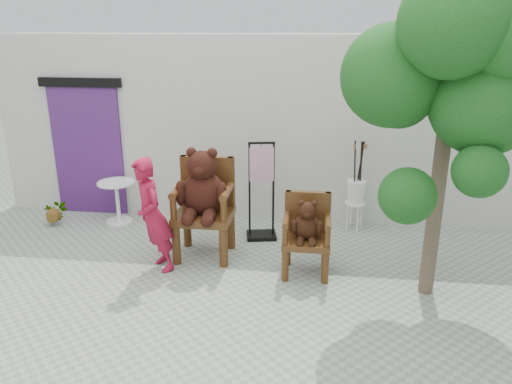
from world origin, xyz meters
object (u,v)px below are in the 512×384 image
person (153,216)px  stool_bucket (356,191)px  chair_small (307,228)px  chair_big (204,195)px  display_stand (261,202)px  tree (454,74)px  cafe_table (117,197)px

person → stool_bucket: bearing=84.9°
chair_small → person: 2.01m
chair_big → display_stand: bearing=43.8°
display_stand → tree: 3.35m
person → cafe_table: 1.97m
display_stand → chair_big: bearing=-146.9°
chair_small → cafe_table: bearing=156.2°
cafe_table → stool_bucket: size_ratio=0.48×
cafe_table → tree: 5.44m
person → display_stand: 1.79m
stool_bucket → cafe_table: bearing=-177.2°
cafe_table → person: bearing=-53.9°
chair_big → display_stand: chair_big is taller
display_stand → person: bearing=-146.7°
chair_small → person: size_ratio=0.68×
chair_small → display_stand: bearing=124.2°
chair_small → cafe_table: 3.44m
chair_small → person: person is taller
person → display_stand: (1.28, 1.24, -0.20)m
person → tree: 3.96m
chair_big → display_stand: 1.06m
chair_big → tree: (2.94, -0.76, 1.74)m
cafe_table → stool_bucket: stool_bucket is taller
cafe_table → display_stand: size_ratio=0.47×
display_stand → stool_bucket: size_ratio=1.04×
chair_big → cafe_table: (-1.70, 1.03, -0.47)m
chair_small → stool_bucket: stool_bucket is taller
chair_big → tree: bearing=-14.5°
display_stand → chair_small: bearing=-66.5°
chair_small → cafe_table: chair_small is taller
display_stand → tree: (2.21, -1.46, 2.06)m
person → cafe_table: bearing=178.2°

